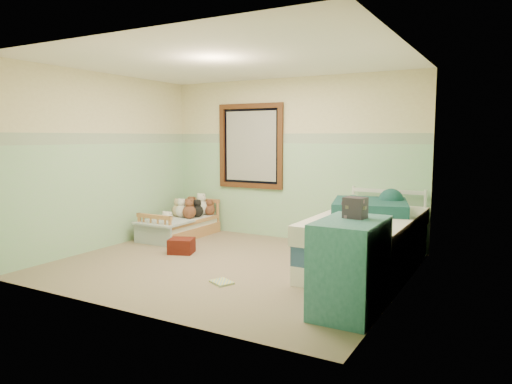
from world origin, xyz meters
The scene contains 32 objects.
floor centered at (0.00, 0.00, -0.01)m, with size 4.20×3.60×0.02m, color #7E6C58.
ceiling centered at (0.00, 0.00, 2.51)m, with size 4.20×3.60×0.02m, color white.
wall_back centered at (0.00, 1.80, 1.25)m, with size 4.20×0.04×2.50m, color beige.
wall_front centered at (0.00, -1.80, 1.25)m, with size 4.20×0.04×2.50m, color beige.
wall_left centered at (-2.10, 0.00, 1.25)m, with size 0.04×3.60×2.50m, color beige.
wall_right centered at (2.10, 0.00, 1.25)m, with size 0.04×3.60×2.50m, color beige.
wainscot_mint centered at (0.00, 1.79, 0.75)m, with size 4.20×0.01×1.50m, color #A1C8A9.
border_strip centered at (0.00, 1.79, 1.57)m, with size 4.20×0.01×0.15m, color #4F7659.
window_frame centered at (-0.70, 1.76, 1.45)m, with size 1.16×0.06×1.36m, color #462415.
window_blinds centered at (-0.70, 1.77, 1.45)m, with size 0.92×0.01×1.12m, color beige.
toddler_bed_frame centered at (-1.59, 1.05, 0.08)m, with size 0.66×1.31×0.17m, color #B37240.
toddler_mattress centered at (-1.59, 1.05, 0.23)m, with size 0.60×1.25×0.12m, color white.
patchwork_quilt centered at (-1.59, 0.64, 0.30)m, with size 0.71×0.66×0.03m, color #6988C3.
plush_bed_brown centered at (-1.74, 1.55, 0.39)m, with size 0.20×0.20×0.20m, color brown.
plush_bed_white centered at (-1.54, 1.55, 0.41)m, with size 0.25×0.25×0.25m, color white.
plush_bed_tan centered at (-1.69, 1.33, 0.38)m, with size 0.19×0.19×0.19m, color #C7B286.
plush_bed_dark centered at (-1.46, 1.33, 0.39)m, with size 0.20×0.20×0.20m, color black.
plush_floor_cream centered at (-1.76, 0.93, 0.14)m, with size 0.28×0.28×0.28m, color white.
plush_floor_tan centered at (-1.79, 0.77, 0.13)m, with size 0.26×0.26×0.26m, color #C7B286.
twin_bed_frame centered at (1.55, 0.66, 0.11)m, with size 1.05×2.10×0.22m, color white.
twin_boxspring centered at (1.55, 0.66, 0.33)m, with size 1.05×2.10×0.22m, color navy.
twin_mattress centered at (1.55, 0.66, 0.55)m, with size 1.09×2.14×0.22m, color white.
teal_blanket centered at (1.50, 0.96, 0.73)m, with size 0.89×0.94×0.14m, color #183D3A.
dresser centered at (1.82, -0.81, 0.43)m, with size 0.54×0.86×0.86m, color #2D6C6F.
book_stack centered at (1.82, -0.71, 0.95)m, with size 0.19×0.15×0.19m, color #412527.
red_pillow centered at (-0.90, 0.19, 0.10)m, with size 0.33×0.29×0.20m, color maroon.
floor_book centered at (0.33, -0.67, 0.01)m, with size 0.25×0.19×0.02m, color yellow.
extra_plush_0 centered at (-1.78, 1.23, 0.39)m, with size 0.20×0.20×0.20m, color #C7B286.
extra_plush_1 centered at (-1.48, 1.14, 0.40)m, with size 0.22×0.22×0.22m, color brown.
extra_plush_2 centered at (-1.61, 1.34, 0.38)m, with size 0.18×0.18×0.18m, color brown.
extra_plush_3 centered at (-1.39, 1.59, 0.38)m, with size 0.18×0.18×0.18m, color brown.
extra_plush_4 centered at (-1.68, 1.20, 0.39)m, with size 0.21×0.21×0.21m, color white.
Camera 1 is at (3.11, -4.87, 1.60)m, focal length 33.08 mm.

